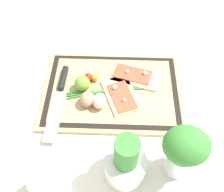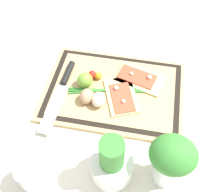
{
  "view_description": "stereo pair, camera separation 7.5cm",
  "coord_description": "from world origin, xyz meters",
  "views": [
    {
      "loc": [
        -0.02,
        0.55,
        0.74
      ],
      "look_at": [
        0.0,
        0.04,
        0.03
      ],
      "focal_mm": 42.0,
      "sensor_mm": 36.0,
      "label": 1
    },
    {
      "loc": [
        -0.09,
        0.54,
        0.74
      ],
      "look_at": [
        0.0,
        0.04,
        0.03
      ],
      "focal_mm": 42.0,
      "sensor_mm": 36.0,
      "label": 2
    }
  ],
  "objects": [
    {
      "name": "scallion_bunch",
      "position": [
        0.02,
        0.01,
        0.02
      ],
      "size": [
        0.28,
        0.08,
        0.01
      ],
      "color": "#388433",
      "rests_on": "cutting_board"
    },
    {
      "name": "ground_plane",
      "position": [
        0.0,
        0.0,
        0.0
      ],
      "size": [
        6.0,
        6.0,
        0.0
      ],
      "primitive_type": "plane",
      "color": "silver"
    },
    {
      "name": "cherry_tomato_red",
      "position": [
        0.09,
        -0.04,
        0.03
      ],
      "size": [
        0.03,
        0.03,
        0.03
      ],
      "primitive_type": "sphere",
      "color": "red",
      "rests_on": "cutting_board"
    },
    {
      "name": "knife",
      "position": [
        0.18,
        0.01,
        0.03
      ],
      "size": [
        0.05,
        0.29,
        0.02
      ],
      "color": "silver",
      "rests_on": "cutting_board"
    },
    {
      "name": "pizza_slice_far",
      "position": [
        -0.03,
        0.03,
        0.02
      ],
      "size": [
        0.15,
        0.18,
        0.02
      ],
      "color": "#DBBC7F",
      "rests_on": "cutting_board"
    },
    {
      "name": "egg_brown",
      "position": [
        0.08,
        0.06,
        0.04
      ],
      "size": [
        0.05,
        0.05,
        0.05
      ],
      "primitive_type": "ellipsoid",
      "color": "tan",
      "rests_on": "cutting_board"
    },
    {
      "name": "egg_pink",
      "position": [
        0.04,
        0.07,
        0.04
      ],
      "size": [
        0.05,
        0.05,
        0.05
      ],
      "primitive_type": "ellipsoid",
      "color": "beige",
      "rests_on": "cutting_board"
    },
    {
      "name": "sauce_jar",
      "position": [
        0.17,
        0.35,
        0.04
      ],
      "size": [
        0.08,
        0.08,
        0.09
      ],
      "color": "silver",
      "rests_on": "ground_plane"
    },
    {
      "name": "cutting_board",
      "position": [
        0.0,
        0.0,
        0.01
      ],
      "size": [
        0.48,
        0.34,
        0.02
      ],
      "color": "tan",
      "rests_on": "ground_plane"
    },
    {
      "name": "herb_glass",
      "position": [
        -0.19,
        0.27,
        0.12
      ],
      "size": [
        0.12,
        0.11,
        0.19
      ],
      "color": "silver",
      "rests_on": "ground_plane"
    },
    {
      "name": "pizza_slice_near",
      "position": [
        -0.08,
        -0.06,
        0.02
      ],
      "size": [
        0.19,
        0.14,
        0.02
      ],
      "color": "#DBBC7F",
      "rests_on": "cutting_board"
    },
    {
      "name": "herb_pot",
      "position": [
        -0.04,
        0.28,
        0.07
      ],
      "size": [
        0.12,
        0.12,
        0.18
      ],
      "color": "white",
      "rests_on": "ground_plane"
    },
    {
      "name": "lime",
      "position": [
        0.1,
        0.0,
        0.04
      ],
      "size": [
        0.05,
        0.05,
        0.05
      ],
      "primitive_type": "sphere",
      "color": "#70A838",
      "rests_on": "cutting_board"
    },
    {
      "name": "cherry_tomato_yellow",
      "position": [
        0.06,
        -0.04,
        0.03
      ],
      "size": [
        0.03,
        0.03,
        0.03
      ],
      "primitive_type": "sphere",
      "color": "orange",
      "rests_on": "cutting_board"
    }
  ]
}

